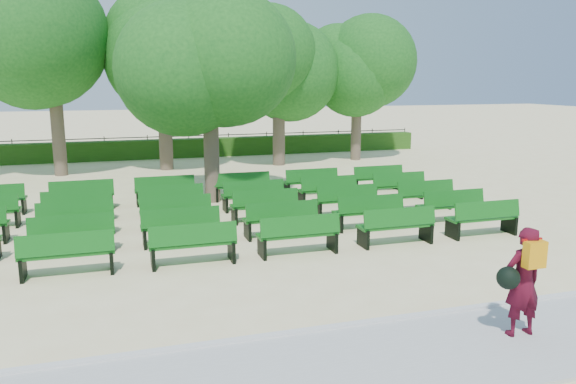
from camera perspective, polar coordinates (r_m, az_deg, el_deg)
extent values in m
plane|color=beige|center=(14.36, -6.45, -3.87)|extent=(120.00, 120.00, 0.00)
cube|color=#B7B7B2|center=(7.69, 4.60, -17.69)|extent=(30.00, 2.20, 0.06)
cube|color=silver|center=(8.64, 1.69, -14.07)|extent=(30.00, 0.12, 0.10)
cube|color=#285516|center=(27.94, -11.95, 4.33)|extent=(26.00, 0.70, 0.90)
cube|color=#105C15|center=(14.66, -11.44, -1.92)|extent=(1.79, 0.55, 0.06)
cube|color=#105C15|center=(14.40, -11.39, -1.15)|extent=(1.78, 0.19, 0.42)
cylinder|color=brown|center=(17.52, -7.76, 3.44)|extent=(0.47, 0.47, 2.74)
ellipsoid|color=#1D611B|center=(17.36, -7.99, 11.90)|extent=(4.39, 4.39, 3.95)
imported|color=#450919|center=(8.92, 22.75, -8.40)|extent=(0.60, 0.40, 1.64)
cube|color=orange|center=(8.64, 23.77, -5.83)|extent=(0.31, 0.15, 0.38)
sphere|color=black|center=(8.66, 21.47, -8.13)|extent=(0.33, 0.33, 0.33)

